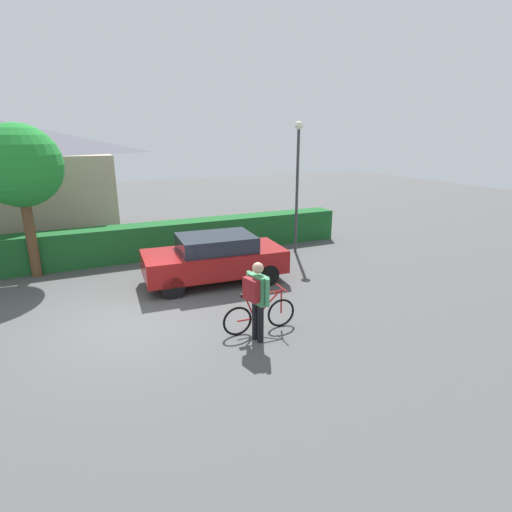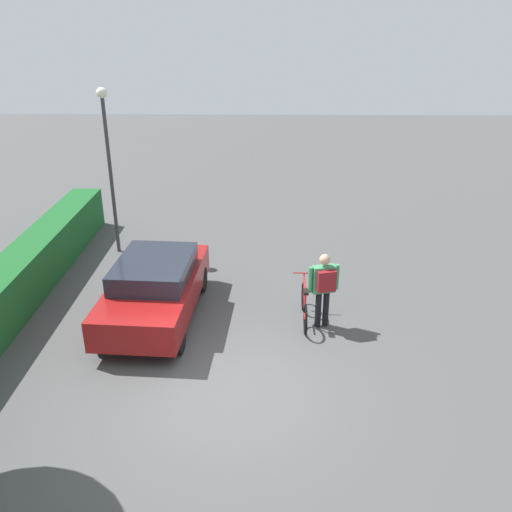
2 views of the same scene
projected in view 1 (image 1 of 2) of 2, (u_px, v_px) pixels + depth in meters
The scene contains 8 objects.
ground_plane at pixel (135, 322), 9.13m from camera, with size 60.00×60.00×0.00m, color #484848.
hedge_row at pixel (111, 245), 13.29m from camera, with size 17.03×0.90×1.17m, color #1A5624.
house_distant at pixel (4, 182), 15.17m from camera, with size 7.92×5.52×4.64m.
parked_car_near at pixel (215, 258), 11.41m from camera, with size 4.05×2.00×1.39m.
bicycle at pixel (260, 315), 8.62m from camera, with size 1.68×0.50×0.93m.
person_rider at pixel (257, 294), 8.00m from camera, with size 0.44×0.66×1.69m.
street_lamp at pixel (298, 171), 13.81m from camera, with size 0.28×0.28×4.53m.
tree_kerbside at pixel (19, 167), 11.19m from camera, with size 2.32×2.32×4.43m.
Camera 1 is at (-0.95, -8.70, 4.08)m, focal length 28.11 mm.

